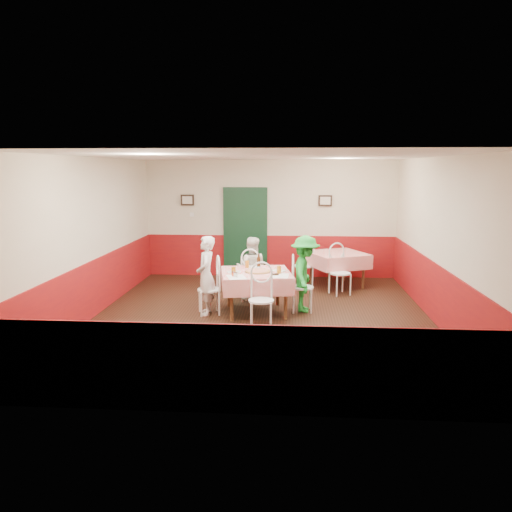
# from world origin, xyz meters

# --- Properties ---
(floor) EXTENTS (7.00, 7.00, 0.00)m
(floor) POSITION_xyz_m (0.00, 0.00, 0.00)
(floor) COLOR black
(floor) RESTS_ON ground
(ceiling) EXTENTS (7.00, 7.00, 0.00)m
(ceiling) POSITION_xyz_m (0.00, 0.00, 2.80)
(ceiling) COLOR white
(ceiling) RESTS_ON back_wall
(back_wall) EXTENTS (6.00, 0.10, 2.80)m
(back_wall) POSITION_xyz_m (0.00, 3.50, 1.40)
(back_wall) COLOR beige
(back_wall) RESTS_ON ground
(front_wall) EXTENTS (6.00, 0.10, 2.80)m
(front_wall) POSITION_xyz_m (0.00, -3.50, 1.40)
(front_wall) COLOR beige
(front_wall) RESTS_ON ground
(left_wall) EXTENTS (0.10, 7.00, 2.80)m
(left_wall) POSITION_xyz_m (-3.00, 0.00, 1.40)
(left_wall) COLOR beige
(left_wall) RESTS_ON ground
(right_wall) EXTENTS (0.10, 7.00, 2.80)m
(right_wall) POSITION_xyz_m (3.00, 0.00, 1.40)
(right_wall) COLOR beige
(right_wall) RESTS_ON ground
(wainscot_back) EXTENTS (6.00, 0.03, 1.00)m
(wainscot_back) POSITION_xyz_m (0.00, 3.48, 0.50)
(wainscot_back) COLOR maroon
(wainscot_back) RESTS_ON ground
(wainscot_front) EXTENTS (6.00, 0.03, 1.00)m
(wainscot_front) POSITION_xyz_m (0.00, -3.48, 0.50)
(wainscot_front) COLOR maroon
(wainscot_front) RESTS_ON ground
(wainscot_left) EXTENTS (0.03, 7.00, 1.00)m
(wainscot_left) POSITION_xyz_m (-2.98, 0.00, 0.50)
(wainscot_left) COLOR maroon
(wainscot_left) RESTS_ON ground
(wainscot_right) EXTENTS (0.03, 7.00, 1.00)m
(wainscot_right) POSITION_xyz_m (2.98, 0.00, 0.50)
(wainscot_right) COLOR maroon
(wainscot_right) RESTS_ON ground
(door) EXTENTS (0.96, 0.06, 2.10)m
(door) POSITION_xyz_m (-0.60, 3.45, 1.05)
(door) COLOR black
(door) RESTS_ON ground
(picture_left) EXTENTS (0.32, 0.03, 0.26)m
(picture_left) POSITION_xyz_m (-2.00, 3.45, 1.85)
(picture_left) COLOR black
(picture_left) RESTS_ON back_wall
(picture_right) EXTENTS (0.32, 0.03, 0.26)m
(picture_right) POSITION_xyz_m (1.30, 3.45, 1.85)
(picture_right) COLOR black
(picture_right) RESTS_ON back_wall
(thermostat) EXTENTS (0.10, 0.03, 0.10)m
(thermostat) POSITION_xyz_m (-1.90, 3.45, 1.50)
(thermostat) COLOR white
(thermostat) RESTS_ON back_wall
(main_table) EXTENTS (1.41, 1.41, 0.77)m
(main_table) POSITION_xyz_m (-0.12, 0.34, 0.38)
(main_table) COLOR red
(main_table) RESTS_ON ground
(second_table) EXTENTS (1.48, 1.48, 0.77)m
(second_table) POSITION_xyz_m (1.53, 2.54, 0.38)
(second_table) COLOR red
(second_table) RESTS_ON ground
(chair_left) EXTENTS (0.52, 0.52, 0.90)m
(chair_left) POSITION_xyz_m (-0.95, 0.19, 0.45)
(chair_left) COLOR white
(chair_left) RESTS_ON ground
(chair_right) EXTENTS (0.43, 0.43, 0.90)m
(chair_right) POSITION_xyz_m (0.72, 0.48, 0.45)
(chair_right) COLOR white
(chair_right) RESTS_ON ground
(chair_far) EXTENTS (0.45, 0.45, 0.90)m
(chair_far) POSITION_xyz_m (-0.26, 1.17, 0.45)
(chair_far) COLOR white
(chair_far) RESTS_ON ground
(chair_near) EXTENTS (0.44, 0.44, 0.90)m
(chair_near) POSITION_xyz_m (0.03, -0.50, 0.45)
(chair_near) COLOR white
(chair_near) RESTS_ON ground
(chair_second_a) EXTENTS (0.56, 0.56, 0.90)m
(chair_second_a) POSITION_xyz_m (0.78, 2.54, 0.45)
(chair_second_a) COLOR white
(chair_second_a) RESTS_ON ground
(chair_second_b) EXTENTS (0.56, 0.56, 0.90)m
(chair_second_b) POSITION_xyz_m (1.53, 1.79, 0.45)
(chair_second_b) COLOR white
(chair_second_b) RESTS_ON ground
(pizza) EXTENTS (0.51, 0.51, 0.03)m
(pizza) POSITION_xyz_m (-0.09, 0.31, 0.77)
(pizza) COLOR #B74723
(pizza) RESTS_ON main_table
(plate_left) EXTENTS (0.29, 0.29, 0.01)m
(plate_left) POSITION_xyz_m (-0.51, 0.25, 0.77)
(plate_left) COLOR white
(plate_left) RESTS_ON main_table
(plate_right) EXTENTS (0.29, 0.29, 0.01)m
(plate_right) POSITION_xyz_m (0.29, 0.43, 0.77)
(plate_right) COLOR white
(plate_right) RESTS_ON main_table
(plate_far) EXTENTS (0.29, 0.29, 0.01)m
(plate_far) POSITION_xyz_m (-0.18, 0.76, 0.77)
(plate_far) COLOR white
(plate_far) RESTS_ON main_table
(glass_a) EXTENTS (0.09, 0.09, 0.15)m
(glass_a) POSITION_xyz_m (-0.49, 0.03, 0.83)
(glass_a) COLOR #BF7219
(glass_a) RESTS_ON main_table
(glass_b) EXTENTS (0.09, 0.09, 0.14)m
(glass_b) POSITION_xyz_m (0.30, 0.21, 0.83)
(glass_b) COLOR #BF7219
(glass_b) RESTS_ON main_table
(glass_c) EXTENTS (0.09, 0.09, 0.14)m
(glass_c) POSITION_xyz_m (-0.31, 0.70, 0.83)
(glass_c) COLOR #BF7219
(glass_c) RESTS_ON main_table
(beer_bottle) EXTENTS (0.07, 0.07, 0.23)m
(beer_bottle) POSITION_xyz_m (-0.10, 0.77, 0.88)
(beer_bottle) COLOR #381C0A
(beer_bottle) RESTS_ON main_table
(shaker_a) EXTENTS (0.04, 0.04, 0.09)m
(shaker_a) POSITION_xyz_m (-0.45, -0.14, 0.81)
(shaker_a) COLOR silver
(shaker_a) RESTS_ON main_table
(shaker_b) EXTENTS (0.04, 0.04, 0.09)m
(shaker_b) POSITION_xyz_m (-0.41, -0.15, 0.81)
(shaker_b) COLOR silver
(shaker_b) RESTS_ON main_table
(shaker_c) EXTENTS (0.04, 0.04, 0.09)m
(shaker_c) POSITION_xyz_m (-0.49, -0.08, 0.81)
(shaker_c) COLOR #B23319
(shaker_c) RESTS_ON main_table
(menu_left) EXTENTS (0.41, 0.47, 0.00)m
(menu_left) POSITION_xyz_m (-0.42, -0.14, 0.76)
(menu_left) COLOR white
(menu_left) RESTS_ON main_table
(menu_right) EXTENTS (0.31, 0.41, 0.00)m
(menu_right) POSITION_xyz_m (0.32, 0.03, 0.76)
(menu_right) COLOR white
(menu_right) RESTS_ON main_table
(wallet) EXTENTS (0.12, 0.11, 0.02)m
(wallet) POSITION_xyz_m (0.24, 0.09, 0.77)
(wallet) COLOR black
(wallet) RESTS_ON main_table
(diner_left) EXTENTS (0.39, 0.55, 1.42)m
(diner_left) POSITION_xyz_m (-1.00, 0.18, 0.71)
(diner_left) COLOR gray
(diner_left) RESTS_ON ground
(diner_far) EXTENTS (0.63, 0.50, 1.27)m
(diner_far) POSITION_xyz_m (-0.27, 1.22, 0.64)
(diner_far) COLOR gray
(diner_far) RESTS_ON ground
(diner_right) EXTENTS (0.58, 0.94, 1.41)m
(diner_right) POSITION_xyz_m (0.77, 0.49, 0.70)
(diner_right) COLOR gray
(diner_right) RESTS_ON ground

